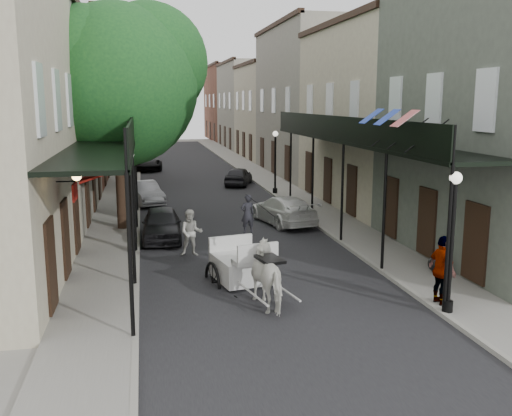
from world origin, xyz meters
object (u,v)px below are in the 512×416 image
lamppost_right_near (452,240)px  carriage (236,244)px  horse (271,276)px  car_left_far (144,161)px  car_left_mid (145,193)px  lamppost_left (131,199)px  car_right_near (283,210)px  pedestrian_sidewalk_right (442,270)px  car_left_near (162,224)px  tree_near (126,79)px  lamppost_right_far (275,161)px  pedestrian_walking (191,233)px  tree_far (131,97)px  pedestrian_sidewalk_left (126,177)px  car_right_far (239,176)px

lamppost_right_near → carriage: lamppost_right_near is taller
horse → car_left_far: bearing=-95.9°
car_left_mid → car_left_far: 16.02m
lamppost_left → horse: bearing=-59.1°
horse → car_right_near: (2.89, 10.37, -0.22)m
lamppost_right_near → pedestrian_sidewalk_right: 1.15m
pedestrian_sidewalk_right → car_left_near: bearing=32.3°
tree_near → lamppost_right_near: (8.30, -12.18, -4.44)m
tree_near → lamppost_right_far: 12.24m
lamppost_right_far → car_right_near: 8.25m
pedestrian_sidewalk_right → lamppost_left: bearing=43.0°
lamppost_right_far → car_left_mid: lamppost_right_far is taller
horse → pedestrian_walking: bearing=-84.8°
tree_far → lamppost_right_near: tree_far is taller
horse → lamppost_right_near: bearing=147.9°
car_left_near → lamppost_left: bearing=-117.9°
horse → pedestrian_sidewalk_right: size_ratio=1.08×
lamppost_left → car_left_mid: size_ratio=0.98×
lamppost_left → pedestrian_sidewalk_right: 11.19m
pedestrian_sidewalk_left → pedestrian_sidewalk_right: bearing=80.2°
horse → car_right_near: bearing=-117.2°
lamppost_right_far → car_right_far: 4.81m
tree_far → lamppost_right_near: size_ratio=2.32×
lamppost_right_far → tree_far: bearing=143.5°
lamppost_left → pedestrian_walking: 2.52m
lamppost_right_far → horse: lamppost_right_far is taller
car_left_far → tree_near: bearing=-99.8°
carriage → car_left_far: (-2.77, 30.14, -0.40)m
lamppost_right_far → lamppost_left: bearing=-124.3°
car_left_near → car_right_far: bearing=70.8°
car_right_near → lamppost_right_near: bearing=85.1°
lamppost_left → lamppost_right_far: bearing=55.7°
tree_near → car_right_near: tree_near is taller
pedestrian_sidewalk_left → car_left_far: size_ratio=0.36×
horse → car_left_far: (-3.31, 32.78, -0.14)m
pedestrian_walking → pedestrian_sidewalk_right: 9.14m
tree_far → car_right_near: 16.57m
tree_near → pedestrian_sidewalk_left: 11.35m
lamppost_right_far → car_left_mid: 7.99m
tree_far → car_left_near: size_ratio=2.24×
carriage → lamppost_left: bearing=119.6°
lamppost_right_far → pedestrian_walking: (-6.10, -12.72, -1.19)m
lamppost_right_near → carriage: bearing=139.1°
tree_near → pedestrian_walking: bearing=-65.8°
car_left_near → car_right_near: size_ratio=0.86×
lamppost_right_far → pedestrian_sidewalk_left: 9.08m
lamppost_left → car_left_near: 2.65m
pedestrian_sidewalk_right → car_right_near: (-1.62, 11.42, -0.42)m
lamppost_right_near → pedestrian_sidewalk_left: lamppost_right_near is taller
car_left_mid → car_right_near: size_ratio=0.85×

